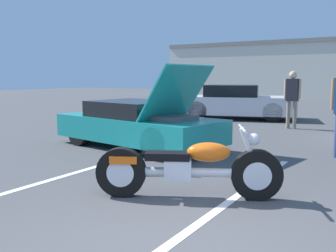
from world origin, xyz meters
The scene contains 6 objects.
parking_stripe_foreground centered at (-3.00, 2.00, 0.00)m, with size 0.12×4.79×0.01m, color white.
parking_stripe_middle centered at (-0.19, 2.00, 0.00)m, with size 0.12×4.79×0.01m, color white.
motorcycle centered at (-0.73, 1.49, 0.41)m, with size 2.29×1.29×0.97m.
show_car_hood_open centered at (-3.47, 4.10, 0.55)m, with size 4.22×2.30×1.88m.
parked_car_left_row centered at (-3.86, 10.98, 0.64)m, with size 4.81×3.18×1.32m.
spectator_by_show_car centered at (-1.27, 9.22, 1.08)m, with size 0.52×0.24×1.81m.
Camera 1 is at (1.63, -2.82, 1.63)m, focal length 40.00 mm.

